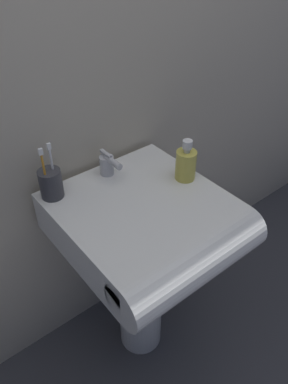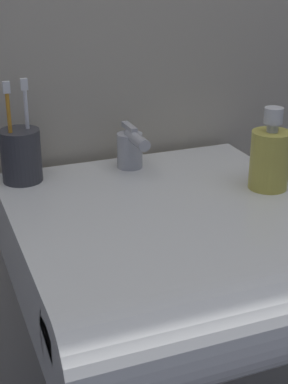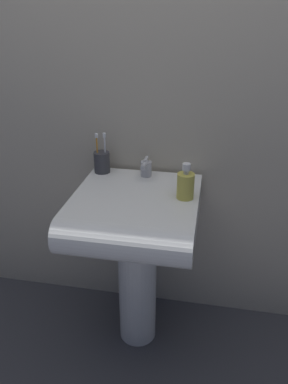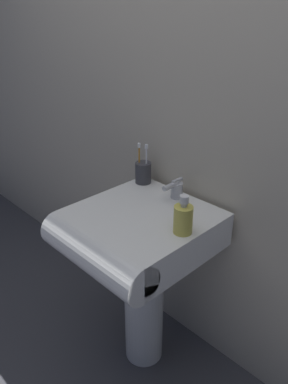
% 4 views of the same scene
% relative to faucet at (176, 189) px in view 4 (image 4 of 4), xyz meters
% --- Properties ---
extents(ground_plane, '(6.00, 6.00, 0.00)m').
position_rel_faucet_xyz_m(ground_plane, '(-0.01, -0.18, -0.81)').
color(ground_plane, '#38383D').
rests_on(ground_plane, ground).
extents(wall_back, '(5.00, 0.05, 2.40)m').
position_rel_faucet_xyz_m(wall_back, '(-0.01, 0.11, 0.39)').
color(wall_back, '#B7AD99').
rests_on(wall_back, ground).
extents(sink_pedestal, '(0.17, 0.17, 0.63)m').
position_rel_faucet_xyz_m(sink_pedestal, '(-0.01, -0.18, -0.50)').
color(sink_pedestal, white).
rests_on(sink_pedestal, ground).
extents(sink_basin, '(0.50, 0.56, 0.14)m').
position_rel_faucet_xyz_m(sink_basin, '(-0.01, -0.23, -0.11)').
color(sink_basin, white).
rests_on(sink_basin, sink_pedestal).
extents(faucet, '(0.05, 0.11, 0.08)m').
position_rel_faucet_xyz_m(faucet, '(0.00, 0.00, 0.00)').
color(faucet, '#B7B7BC').
rests_on(faucet, sink_basin).
extents(toothbrush_cup, '(0.07, 0.07, 0.18)m').
position_rel_faucet_xyz_m(toothbrush_cup, '(-0.20, 0.01, 0.01)').
color(toothbrush_cup, '#38383D').
rests_on(toothbrush_cup, sink_basin).
extents(soap_bottle, '(0.07, 0.07, 0.14)m').
position_rel_faucet_xyz_m(soap_bottle, '(0.19, -0.17, 0.01)').
color(soap_bottle, gold).
rests_on(soap_bottle, sink_basin).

